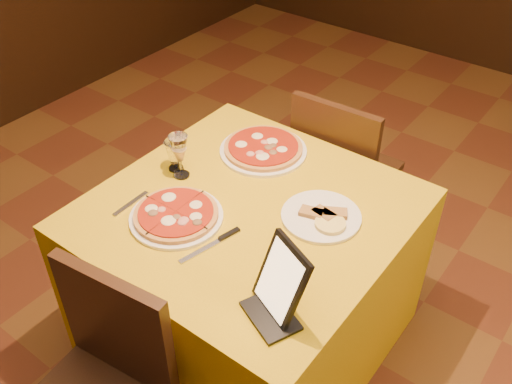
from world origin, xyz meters
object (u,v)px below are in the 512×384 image
Objects in this scene: pizza_near at (176,216)px; pizza_far at (263,149)px; tablet at (281,280)px; water_glass at (175,156)px; main_table at (249,277)px; wine_glass at (180,156)px; chair_main_far at (347,171)px.

pizza_near is 0.53m from pizza_far.
pizza_far is 0.84m from tablet.
water_glass is at bearing 179.69° from tablet.
wine_glass reaches higher than main_table.
pizza_far is (-0.17, -0.47, 0.31)m from chair_main_far.
pizza_far is 0.37m from wine_glass.
main_table is at bearing 87.40° from chair_main_far.
wine_glass is at bearing -116.28° from pizza_far.
chair_main_far is at bearing 63.69° from water_glass.
water_glass is 0.53× the size of tablet.
pizza_near is 2.62× the size of water_glass.
main_table is at bearing 0.84° from wine_glass.
wine_glass is at bearing 128.76° from pizza_near.
tablet reaches higher than chair_main_far.
main_table is 0.53m from pizza_far.
chair_main_far is 0.94m from wine_glass.
chair_main_far is 1.23m from tablet.
water_glass reaches higher than pizza_far.
chair_main_far is 0.58m from pizza_far.
wine_glass reaches higher than water_glass.
chair_main_far is at bearing 69.84° from pizza_far.
wine_glass is at bearing 64.64° from chair_main_far.
tablet is at bearing -23.79° from water_glass.
pizza_far is at bearing 90.15° from pizza_near.
wine_glass is 0.76m from tablet.
main_table is 8.46× the size of water_glass.
main_table is at bearing 50.83° from pizza_near.
chair_main_far is 1.06m from pizza_near.
pizza_near is 0.31m from water_glass.
wine_glass is 1.46× the size of water_glass.
water_glass is (-0.21, -0.31, 0.05)m from pizza_far.
tablet is (0.37, -1.10, 0.41)m from chair_main_far.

